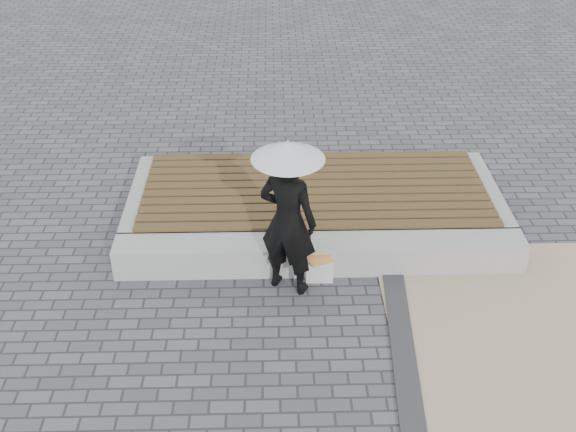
{
  "coord_description": "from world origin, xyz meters",
  "views": [
    {
      "loc": [
        -0.56,
        -5.19,
        5.21
      ],
      "look_at": [
        -0.4,
        1.24,
        1.0
      ],
      "focal_mm": 42.98,
      "sensor_mm": 36.0,
      "label": 1
    }
  ],
  "objects_px": {
    "handbag": "(296,241)",
    "canvas_tote": "(320,269)",
    "seating_ledge": "(320,254)",
    "woman": "(288,221)",
    "parasol": "(288,151)"
  },
  "relations": [
    {
      "from": "seating_ledge",
      "to": "parasol",
      "type": "relative_size",
      "value": 4.92
    },
    {
      "from": "woman",
      "to": "canvas_tote",
      "type": "relative_size",
      "value": 5.44
    },
    {
      "from": "seating_ledge",
      "to": "canvas_tote",
      "type": "bearing_deg",
      "value": -94.68
    },
    {
      "from": "handbag",
      "to": "canvas_tote",
      "type": "distance_m",
      "value": 0.46
    },
    {
      "from": "canvas_tote",
      "to": "handbag",
      "type": "bearing_deg",
      "value": 162.14
    },
    {
      "from": "seating_ledge",
      "to": "parasol",
      "type": "distance_m",
      "value": 1.71
    },
    {
      "from": "seating_ledge",
      "to": "canvas_tote",
      "type": "xyz_separation_m",
      "value": [
        -0.02,
        -0.26,
        -0.03
      ]
    },
    {
      "from": "woman",
      "to": "parasol",
      "type": "xyz_separation_m",
      "value": [
        -0.0,
        0.0,
        0.89
      ]
    },
    {
      "from": "parasol",
      "to": "seating_ledge",
      "type": "bearing_deg",
      "value": 42.29
    },
    {
      "from": "seating_ledge",
      "to": "handbag",
      "type": "xyz_separation_m",
      "value": [
        -0.3,
        -0.17,
        0.32
      ]
    },
    {
      "from": "woman",
      "to": "handbag",
      "type": "bearing_deg",
      "value": -91.8
    },
    {
      "from": "parasol",
      "to": "canvas_tote",
      "type": "relative_size",
      "value": 2.98
    },
    {
      "from": "woman",
      "to": "handbag",
      "type": "xyz_separation_m",
      "value": [
        0.1,
        0.2,
        -0.41
      ]
    },
    {
      "from": "seating_ledge",
      "to": "woman",
      "type": "xyz_separation_m",
      "value": [
        -0.4,
        -0.36,
        0.73
      ]
    },
    {
      "from": "seating_ledge",
      "to": "canvas_tote",
      "type": "height_order",
      "value": "seating_ledge"
    }
  ]
}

